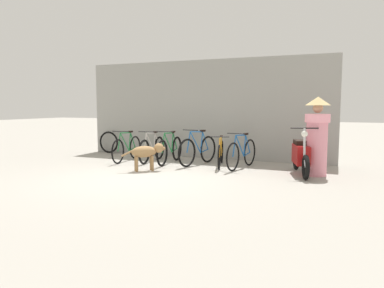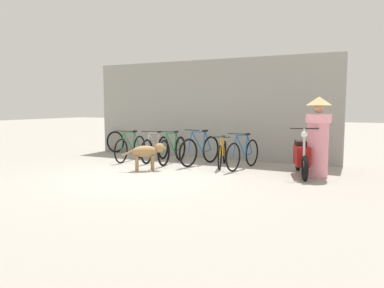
{
  "view_description": "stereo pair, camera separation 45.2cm",
  "coord_description": "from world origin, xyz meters",
  "px_view_note": "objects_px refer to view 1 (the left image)",
  "views": [
    {
      "loc": [
        4.09,
        -6.83,
        1.54
      ],
      "look_at": [
        0.66,
        1.06,
        0.65
      ],
      "focal_mm": 35.0,
      "sensor_mm": 36.0,
      "label": 1
    },
    {
      "loc": [
        4.5,
        -6.64,
        1.54
      ],
      "look_at": [
        0.66,
        1.06,
        0.65
      ],
      "focal_mm": 35.0,
      "sensor_mm": 36.0,
      "label": 2
    }
  ],
  "objects_px": {
    "motorcycle": "(301,156)",
    "person_in_robes": "(317,135)",
    "stray_dog": "(147,152)",
    "bicycle_2": "(170,150)",
    "bicycle_1": "(152,149)",
    "bicycle_4": "(221,153)",
    "bicycle_0": "(127,148)",
    "bicycle_5": "(242,153)",
    "bicycle_3": "(198,150)",
    "spare_tire_left": "(109,142)"
  },
  "relations": [
    {
      "from": "bicycle_3",
      "to": "bicycle_4",
      "type": "height_order",
      "value": "bicycle_3"
    },
    {
      "from": "bicycle_2",
      "to": "stray_dog",
      "type": "height_order",
      "value": "bicycle_2"
    },
    {
      "from": "bicycle_5",
      "to": "person_in_robes",
      "type": "distance_m",
      "value": 1.86
    },
    {
      "from": "bicycle_4",
      "to": "bicycle_0",
      "type": "bearing_deg",
      "value": -100.73
    },
    {
      "from": "motorcycle",
      "to": "spare_tire_left",
      "type": "height_order",
      "value": "motorcycle"
    },
    {
      "from": "bicycle_5",
      "to": "stray_dog",
      "type": "distance_m",
      "value": 2.31
    },
    {
      "from": "person_in_robes",
      "to": "bicycle_3",
      "type": "bearing_deg",
      "value": -10.08
    },
    {
      "from": "bicycle_0",
      "to": "spare_tire_left",
      "type": "relative_size",
      "value": 2.39
    },
    {
      "from": "bicycle_4",
      "to": "bicycle_5",
      "type": "height_order",
      "value": "bicycle_5"
    },
    {
      "from": "bicycle_0",
      "to": "person_in_robes",
      "type": "distance_m",
      "value": 5.03
    },
    {
      "from": "stray_dog",
      "to": "spare_tire_left",
      "type": "height_order",
      "value": "spare_tire_left"
    },
    {
      "from": "stray_dog",
      "to": "person_in_robes",
      "type": "distance_m",
      "value": 3.86
    },
    {
      "from": "person_in_robes",
      "to": "bicycle_5",
      "type": "bearing_deg",
      "value": -11.8
    },
    {
      "from": "stray_dog",
      "to": "spare_tire_left",
      "type": "xyz_separation_m",
      "value": [
        -2.83,
        2.39,
        -0.1
      ]
    },
    {
      "from": "bicycle_2",
      "to": "bicycle_4",
      "type": "bearing_deg",
      "value": 88.63
    },
    {
      "from": "bicycle_3",
      "to": "spare_tire_left",
      "type": "height_order",
      "value": "bicycle_3"
    },
    {
      "from": "stray_dog",
      "to": "bicycle_2",
      "type": "bearing_deg",
      "value": 48.35
    },
    {
      "from": "bicycle_1",
      "to": "bicycle_4",
      "type": "distance_m",
      "value": 1.98
    },
    {
      "from": "bicycle_1",
      "to": "bicycle_2",
      "type": "distance_m",
      "value": 0.59
    },
    {
      "from": "bicycle_0",
      "to": "person_in_robes",
      "type": "relative_size",
      "value": 0.97
    },
    {
      "from": "bicycle_3",
      "to": "motorcycle",
      "type": "distance_m",
      "value": 2.66
    },
    {
      "from": "stray_dog",
      "to": "bicycle_4",
      "type": "bearing_deg",
      "value": 1.41
    },
    {
      "from": "bicycle_3",
      "to": "person_in_robes",
      "type": "distance_m",
      "value": 3.03
    },
    {
      "from": "bicycle_2",
      "to": "stray_dog",
      "type": "bearing_deg",
      "value": -4.12
    },
    {
      "from": "bicycle_5",
      "to": "spare_tire_left",
      "type": "bearing_deg",
      "value": -95.06
    },
    {
      "from": "bicycle_2",
      "to": "bicycle_1",
      "type": "bearing_deg",
      "value": -102.54
    },
    {
      "from": "motorcycle",
      "to": "person_in_robes",
      "type": "distance_m",
      "value": 0.58
    },
    {
      "from": "bicycle_5",
      "to": "motorcycle",
      "type": "distance_m",
      "value": 1.47
    },
    {
      "from": "person_in_robes",
      "to": "bicycle_4",
      "type": "bearing_deg",
      "value": -11.99
    },
    {
      "from": "bicycle_0",
      "to": "bicycle_5",
      "type": "distance_m",
      "value": 3.24
    },
    {
      "from": "bicycle_1",
      "to": "motorcycle",
      "type": "height_order",
      "value": "motorcycle"
    },
    {
      "from": "bicycle_5",
      "to": "bicycle_3",
      "type": "bearing_deg",
      "value": -85.63
    },
    {
      "from": "bicycle_0",
      "to": "bicycle_1",
      "type": "bearing_deg",
      "value": 100.2
    },
    {
      "from": "bicycle_1",
      "to": "spare_tire_left",
      "type": "height_order",
      "value": "bicycle_1"
    },
    {
      "from": "spare_tire_left",
      "to": "bicycle_2",
      "type": "bearing_deg",
      "value": -22.34
    },
    {
      "from": "bicycle_0",
      "to": "bicycle_5",
      "type": "bearing_deg",
      "value": 86.17
    },
    {
      "from": "bicycle_1",
      "to": "motorcycle",
      "type": "relative_size",
      "value": 0.97
    },
    {
      "from": "bicycle_3",
      "to": "motorcycle",
      "type": "xyz_separation_m",
      "value": [
        2.64,
        -0.37,
        0.05
      ]
    },
    {
      "from": "bicycle_2",
      "to": "bicycle_4",
      "type": "relative_size",
      "value": 1.07
    },
    {
      "from": "bicycle_2",
      "to": "bicycle_5",
      "type": "bearing_deg",
      "value": 84.78
    },
    {
      "from": "bicycle_2",
      "to": "bicycle_3",
      "type": "xyz_separation_m",
      "value": [
        0.77,
        0.09,
        0.02
      ]
    },
    {
      "from": "bicycle_5",
      "to": "bicycle_0",
      "type": "bearing_deg",
      "value": -79.25
    },
    {
      "from": "bicycle_0",
      "to": "person_in_robes",
      "type": "bearing_deg",
      "value": 82.39
    },
    {
      "from": "bicycle_1",
      "to": "bicycle_5",
      "type": "bearing_deg",
      "value": 83.01
    },
    {
      "from": "bicycle_4",
      "to": "bicycle_3",
      "type": "bearing_deg",
      "value": -104.85
    },
    {
      "from": "bicycle_1",
      "to": "bicycle_3",
      "type": "xyz_separation_m",
      "value": [
        1.36,
        0.02,
        0.03
      ]
    },
    {
      "from": "bicycle_4",
      "to": "bicycle_5",
      "type": "bearing_deg",
      "value": 65.37
    },
    {
      "from": "bicycle_4",
      "to": "spare_tire_left",
      "type": "height_order",
      "value": "bicycle_4"
    },
    {
      "from": "motorcycle",
      "to": "person_in_robes",
      "type": "height_order",
      "value": "person_in_robes"
    },
    {
      "from": "person_in_robes",
      "to": "bicycle_0",
      "type": "bearing_deg",
      "value": -4.93
    }
  ]
}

